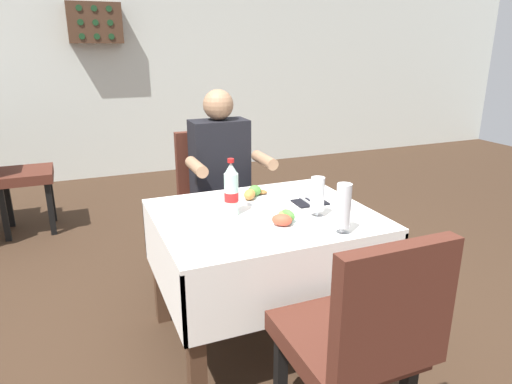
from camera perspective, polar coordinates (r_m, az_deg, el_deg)
name	(u,v)px	position (r m, az deg, el deg)	size (l,w,h in m)	color
ground_plane	(270,329)	(2.66, 1.72, -16.83)	(11.00, 11.00, 0.00)	#382619
back_wall	(143,51)	(5.72, -13.96, 16.82)	(11.00, 0.12, 2.90)	silver
main_dining_table	(264,245)	(2.31, 0.95, -6.62)	(1.05, 0.88, 0.72)	white
chair_far_diner_seat	(214,196)	(3.04, -5.28, -0.52)	(0.44, 0.50, 0.97)	#4C2319
chair_near_camera_side	(359,337)	(1.68, 12.83, -17.40)	(0.44, 0.50, 0.97)	#4C2319
seated_diner_far	(223,177)	(2.90, -4.20, 1.85)	(0.50, 0.46, 1.26)	#282D42
plate_near_camera	(286,220)	(2.10, 3.73, -3.54)	(0.24, 0.24, 0.07)	white
plate_far_diner	(254,195)	(2.45, -0.30, -0.36)	(0.24, 0.24, 0.07)	white
beer_glass_left	(317,196)	(2.18, 7.71, -0.56)	(0.07, 0.07, 0.20)	white
beer_glass_middle	(343,209)	(2.00, 10.92, -2.17)	(0.07, 0.07, 0.23)	white
cola_bottle_primary	(231,191)	(2.19, -3.12, 0.18)	(0.07, 0.07, 0.28)	silver
napkin_cutlery_set	(310,202)	(2.40, 6.82, -1.27)	(0.17, 0.19, 0.01)	black
background_chair_right	(11,169)	(4.21, -28.47, 2.58)	(0.50, 0.44, 0.97)	#4C2319
wall_bottle_rack	(95,23)	(5.50, -19.60, 19.39)	(0.56, 0.21, 0.42)	#472D1E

